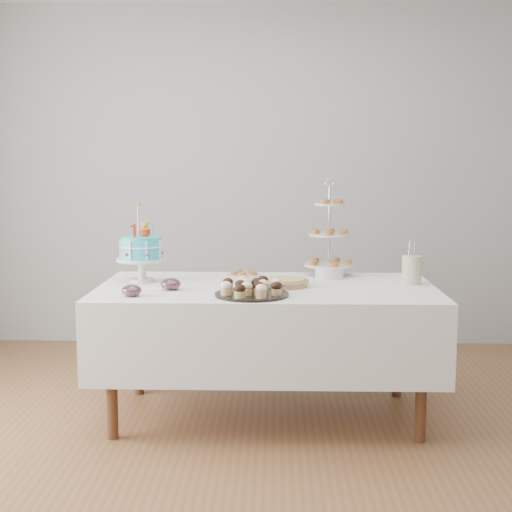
{
  "coord_description": "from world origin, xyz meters",
  "views": [
    {
      "loc": [
        0.05,
        -3.71,
        1.48
      ],
      "look_at": [
        -0.06,
        0.3,
        0.94
      ],
      "focal_mm": 50.0,
      "sensor_mm": 36.0,
      "label": 1
    }
  ],
  "objects_px": {
    "birthday_cake": "(142,261)",
    "utensil_pitcher": "(412,269)",
    "jam_bowl_b": "(171,284)",
    "plate_stack": "(329,272)",
    "pastry_plate": "(244,274)",
    "table": "(267,325)",
    "jam_bowl_a": "(132,291)",
    "tiered_stand": "(329,235)",
    "cupcake_tray": "(252,287)",
    "pie": "(285,282)"
  },
  "relations": [
    {
      "from": "birthday_cake",
      "to": "pie",
      "type": "relative_size",
      "value": 1.67
    },
    {
      "from": "pie",
      "to": "pastry_plate",
      "type": "height_order",
      "value": "pie"
    },
    {
      "from": "birthday_cake",
      "to": "tiered_stand",
      "type": "xyz_separation_m",
      "value": [
        1.12,
        0.27,
        0.13
      ]
    },
    {
      "from": "cupcake_tray",
      "to": "pie",
      "type": "bearing_deg",
      "value": 58.31
    },
    {
      "from": "table",
      "to": "jam_bowl_b",
      "type": "relative_size",
      "value": 16.99
    },
    {
      "from": "cupcake_tray",
      "to": "utensil_pitcher",
      "type": "relative_size",
      "value": 1.57
    },
    {
      "from": "birthday_cake",
      "to": "utensil_pitcher",
      "type": "height_order",
      "value": "birthday_cake"
    },
    {
      "from": "plate_stack",
      "to": "cupcake_tray",
      "type": "bearing_deg",
      "value": -127.5
    },
    {
      "from": "tiered_stand",
      "to": "cupcake_tray",
      "type": "bearing_deg",
      "value": -123.47
    },
    {
      "from": "cupcake_tray",
      "to": "jam_bowl_b",
      "type": "distance_m",
      "value": 0.48
    },
    {
      "from": "jam_bowl_b",
      "to": "utensil_pitcher",
      "type": "relative_size",
      "value": 0.45
    },
    {
      "from": "table",
      "to": "plate_stack",
      "type": "xyz_separation_m",
      "value": [
        0.38,
        0.3,
        0.26
      ]
    },
    {
      "from": "birthday_cake",
      "to": "jam_bowl_a",
      "type": "xyz_separation_m",
      "value": [
        0.03,
        -0.46,
        -0.1
      ]
    },
    {
      "from": "pie",
      "to": "utensil_pitcher",
      "type": "bearing_deg",
      "value": 7.31
    },
    {
      "from": "jam_bowl_a",
      "to": "birthday_cake",
      "type": "bearing_deg",
      "value": 93.69
    },
    {
      "from": "cupcake_tray",
      "to": "tiered_stand",
      "type": "distance_m",
      "value": 0.86
    },
    {
      "from": "plate_stack",
      "to": "jam_bowl_b",
      "type": "distance_m",
      "value": 1.01
    },
    {
      "from": "pie",
      "to": "tiered_stand",
      "type": "distance_m",
      "value": 0.54
    },
    {
      "from": "jam_bowl_b",
      "to": "utensil_pitcher",
      "type": "height_order",
      "value": "utensil_pitcher"
    },
    {
      "from": "pie",
      "to": "utensil_pitcher",
      "type": "distance_m",
      "value": 0.74
    },
    {
      "from": "plate_stack",
      "to": "utensil_pitcher",
      "type": "height_order",
      "value": "utensil_pitcher"
    },
    {
      "from": "pastry_plate",
      "to": "tiered_stand",
      "type": "bearing_deg",
      "value": 5.04
    },
    {
      "from": "birthday_cake",
      "to": "plate_stack",
      "type": "distance_m",
      "value": 1.14
    },
    {
      "from": "jam_bowl_a",
      "to": "utensil_pitcher",
      "type": "height_order",
      "value": "utensil_pitcher"
    },
    {
      "from": "birthday_cake",
      "to": "jam_bowl_a",
      "type": "distance_m",
      "value": 0.47
    },
    {
      "from": "utensil_pitcher",
      "to": "birthday_cake",
      "type": "bearing_deg",
      "value": 173.8
    },
    {
      "from": "pastry_plate",
      "to": "plate_stack",
      "type": "bearing_deg",
      "value": -5.78
    },
    {
      "from": "table",
      "to": "utensil_pitcher",
      "type": "bearing_deg",
      "value": 6.39
    },
    {
      "from": "plate_stack",
      "to": "jam_bowl_a",
      "type": "relative_size",
      "value": 1.66
    },
    {
      "from": "pastry_plate",
      "to": "table",
      "type": "bearing_deg",
      "value": -67.85
    },
    {
      "from": "birthday_cake",
      "to": "utensil_pitcher",
      "type": "distance_m",
      "value": 1.58
    },
    {
      "from": "tiered_stand",
      "to": "pastry_plate",
      "type": "bearing_deg",
      "value": -174.96
    },
    {
      "from": "jam_bowl_b",
      "to": "utensil_pitcher",
      "type": "xyz_separation_m",
      "value": [
        1.37,
        0.23,
        0.06
      ]
    },
    {
      "from": "table",
      "to": "cupcake_tray",
      "type": "height_order",
      "value": "cupcake_tray"
    },
    {
      "from": "jam_bowl_a",
      "to": "jam_bowl_b",
      "type": "bearing_deg",
      "value": 46.92
    },
    {
      "from": "cupcake_tray",
      "to": "pastry_plate",
      "type": "bearing_deg",
      "value": 96.08
    },
    {
      "from": "plate_stack",
      "to": "jam_bowl_a",
      "type": "height_order",
      "value": "plate_stack"
    },
    {
      "from": "tiered_stand",
      "to": "jam_bowl_a",
      "type": "distance_m",
      "value": 1.33
    },
    {
      "from": "pie",
      "to": "birthday_cake",
      "type": "bearing_deg",
      "value": 171.15
    },
    {
      "from": "plate_stack",
      "to": "pastry_plate",
      "type": "height_order",
      "value": "plate_stack"
    },
    {
      "from": "birthday_cake",
      "to": "jam_bowl_b",
      "type": "bearing_deg",
      "value": -76.35
    },
    {
      "from": "plate_stack",
      "to": "tiered_stand",
      "type": "bearing_deg",
      "value": 88.39
    },
    {
      "from": "cupcake_tray",
      "to": "jam_bowl_b",
      "type": "relative_size",
      "value": 3.5
    },
    {
      "from": "table",
      "to": "utensil_pitcher",
      "type": "distance_m",
      "value": 0.9
    },
    {
      "from": "jam_bowl_a",
      "to": "plate_stack",
      "type": "bearing_deg",
      "value": 29.98
    },
    {
      "from": "jam_bowl_b",
      "to": "utensil_pitcher",
      "type": "bearing_deg",
      "value": 9.55
    },
    {
      "from": "utensil_pitcher",
      "to": "jam_bowl_b",
      "type": "bearing_deg",
      "value": -175.3
    },
    {
      "from": "pie",
      "to": "pastry_plate",
      "type": "relative_size",
      "value": 1.26
    },
    {
      "from": "tiered_stand",
      "to": "jam_bowl_b",
      "type": "distance_m",
      "value": 1.08
    },
    {
      "from": "cupcake_tray",
      "to": "pastry_plate",
      "type": "relative_size",
      "value": 1.82
    }
  ]
}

